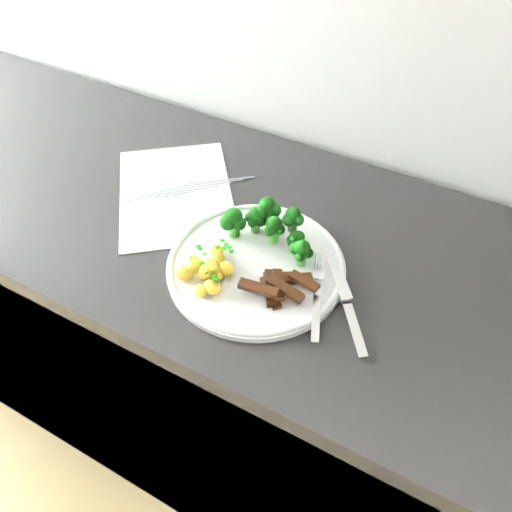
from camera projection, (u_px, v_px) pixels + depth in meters
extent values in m
cube|color=black|center=(284.00, 374.00, 1.20)|extent=(2.32, 0.58, 0.87)
cube|color=#393431|center=(224.00, 485.00, 1.05)|extent=(2.32, 0.02, 0.83)
cube|color=white|center=(175.00, 193.00, 0.99)|extent=(0.35, 0.37, 0.00)
cube|color=slate|center=(219.00, 180.00, 1.01)|extent=(0.11, 0.09, 0.00)
cube|color=slate|center=(209.00, 183.00, 1.00)|extent=(0.11, 0.09, 0.00)
cube|color=slate|center=(198.00, 186.00, 1.00)|extent=(0.11, 0.08, 0.00)
cube|color=slate|center=(187.00, 189.00, 0.99)|extent=(0.10, 0.08, 0.00)
cube|color=slate|center=(176.00, 192.00, 0.98)|extent=(0.10, 0.08, 0.00)
cube|color=slate|center=(165.00, 195.00, 0.98)|extent=(0.09, 0.07, 0.00)
cube|color=slate|center=(154.00, 198.00, 0.97)|extent=(0.09, 0.07, 0.00)
cylinder|color=white|center=(256.00, 266.00, 0.85)|extent=(0.30, 0.30, 0.01)
torus|color=white|center=(256.00, 264.00, 0.84)|extent=(0.29, 0.29, 0.01)
cylinder|color=#2B6D21|center=(274.00, 235.00, 0.86)|extent=(0.02, 0.02, 0.02)
sphere|color=black|center=(280.00, 230.00, 0.84)|extent=(0.02, 0.02, 0.02)
sphere|color=black|center=(273.00, 224.00, 0.85)|extent=(0.02, 0.02, 0.02)
sphere|color=black|center=(270.00, 231.00, 0.84)|extent=(0.02, 0.02, 0.02)
sphere|color=black|center=(274.00, 224.00, 0.84)|extent=(0.03, 0.03, 0.03)
cylinder|color=#2B6D21|center=(295.00, 247.00, 0.86)|extent=(0.01, 0.01, 0.02)
sphere|color=black|center=(301.00, 242.00, 0.84)|extent=(0.02, 0.02, 0.02)
sphere|color=black|center=(299.00, 237.00, 0.85)|extent=(0.02, 0.02, 0.02)
sphere|color=black|center=(291.00, 240.00, 0.85)|extent=(0.01, 0.01, 0.01)
sphere|color=black|center=(292.00, 243.00, 0.84)|extent=(0.02, 0.02, 0.02)
sphere|color=black|center=(296.00, 237.00, 0.84)|extent=(0.02, 0.02, 0.02)
cylinder|color=#2B6D21|center=(255.00, 226.00, 0.89)|extent=(0.02, 0.02, 0.02)
sphere|color=black|center=(260.00, 221.00, 0.87)|extent=(0.02, 0.02, 0.02)
sphere|color=black|center=(259.00, 215.00, 0.88)|extent=(0.02, 0.02, 0.02)
sphere|color=black|center=(250.00, 217.00, 0.88)|extent=(0.02, 0.02, 0.02)
sphere|color=black|center=(253.00, 222.00, 0.87)|extent=(0.02, 0.02, 0.02)
sphere|color=black|center=(255.00, 215.00, 0.87)|extent=(0.03, 0.03, 0.03)
cylinder|color=#2B6D21|center=(292.00, 225.00, 0.88)|extent=(0.02, 0.02, 0.02)
sphere|color=black|center=(298.00, 220.00, 0.86)|extent=(0.02, 0.02, 0.02)
sphere|color=black|center=(292.00, 214.00, 0.87)|extent=(0.02, 0.02, 0.02)
sphere|color=black|center=(288.00, 220.00, 0.86)|extent=(0.02, 0.02, 0.02)
sphere|color=black|center=(293.00, 214.00, 0.86)|extent=(0.03, 0.03, 0.03)
cylinder|color=#2B6D21|center=(267.00, 217.00, 0.89)|extent=(0.02, 0.02, 0.03)
sphere|color=black|center=(274.00, 210.00, 0.87)|extent=(0.03, 0.03, 0.03)
sphere|color=black|center=(268.00, 204.00, 0.88)|extent=(0.02, 0.02, 0.02)
sphere|color=black|center=(262.00, 212.00, 0.87)|extent=(0.02, 0.02, 0.02)
sphere|color=black|center=(267.00, 205.00, 0.87)|extent=(0.03, 0.03, 0.03)
cylinder|color=#2B6D21|center=(301.00, 259.00, 0.84)|extent=(0.02, 0.02, 0.02)
sphere|color=black|center=(308.00, 253.00, 0.82)|extent=(0.02, 0.02, 0.02)
sphere|color=black|center=(305.00, 248.00, 0.83)|extent=(0.02, 0.02, 0.02)
sphere|color=black|center=(297.00, 248.00, 0.83)|extent=(0.02, 0.02, 0.02)
sphere|color=black|center=(300.00, 256.00, 0.82)|extent=(0.02, 0.02, 0.02)
sphere|color=black|center=(302.00, 248.00, 0.82)|extent=(0.03, 0.03, 0.03)
cylinder|color=#2B6D21|center=(234.00, 229.00, 0.88)|extent=(0.02, 0.02, 0.03)
sphere|color=black|center=(239.00, 223.00, 0.86)|extent=(0.02, 0.02, 0.02)
sphere|color=black|center=(233.00, 216.00, 0.88)|extent=(0.02, 0.02, 0.02)
sphere|color=black|center=(228.00, 223.00, 0.86)|extent=(0.03, 0.03, 0.03)
sphere|color=black|center=(234.00, 216.00, 0.86)|extent=(0.03, 0.03, 0.03)
ellipsoid|color=gold|center=(209.00, 270.00, 0.82)|extent=(0.03, 0.03, 0.02)
ellipsoid|color=gold|center=(216.00, 276.00, 0.81)|extent=(0.02, 0.02, 0.02)
ellipsoid|color=gold|center=(212.00, 287.00, 0.79)|extent=(0.03, 0.02, 0.03)
ellipsoid|color=gold|center=(185.00, 273.00, 0.82)|extent=(0.03, 0.02, 0.03)
ellipsoid|color=gold|center=(226.00, 269.00, 0.82)|extent=(0.03, 0.03, 0.02)
ellipsoid|color=gold|center=(204.00, 272.00, 0.82)|extent=(0.03, 0.03, 0.02)
ellipsoid|color=gold|center=(210.00, 266.00, 0.83)|extent=(0.03, 0.03, 0.03)
ellipsoid|color=gold|center=(208.00, 267.00, 0.82)|extent=(0.03, 0.03, 0.02)
ellipsoid|color=gold|center=(217.00, 250.00, 0.85)|extent=(0.02, 0.02, 0.02)
ellipsoid|color=gold|center=(208.00, 265.00, 0.81)|extent=(0.03, 0.02, 0.02)
ellipsoid|color=gold|center=(211.00, 267.00, 0.80)|extent=(0.03, 0.03, 0.03)
ellipsoid|color=gold|center=(205.00, 272.00, 0.80)|extent=(0.02, 0.02, 0.02)
ellipsoid|color=gold|center=(201.00, 291.00, 0.79)|extent=(0.02, 0.02, 0.02)
ellipsoid|color=gold|center=(217.00, 259.00, 0.84)|extent=(0.03, 0.03, 0.02)
ellipsoid|color=gold|center=(195.00, 262.00, 0.83)|extent=(0.02, 0.02, 0.02)
ellipsoid|color=gold|center=(194.00, 266.00, 0.81)|extent=(0.03, 0.02, 0.02)
cube|color=#0A7005|center=(231.00, 251.00, 0.82)|extent=(0.01, 0.01, 0.00)
cube|color=#0A7005|center=(203.00, 263.00, 0.80)|extent=(0.01, 0.01, 0.00)
cube|color=#0A7005|center=(229.00, 247.00, 0.82)|extent=(0.01, 0.01, 0.00)
cube|color=#0A7005|center=(218.00, 247.00, 0.83)|extent=(0.01, 0.01, 0.00)
cube|color=#0A7005|center=(222.00, 241.00, 0.83)|extent=(0.01, 0.01, 0.00)
cube|color=#0A7005|center=(206.00, 272.00, 0.79)|extent=(0.01, 0.01, 0.00)
cube|color=#0A7005|center=(216.00, 279.00, 0.78)|extent=(0.01, 0.01, 0.00)
cube|color=#0A7005|center=(199.00, 246.00, 0.82)|extent=(0.01, 0.01, 0.00)
cube|color=#0A7005|center=(225.00, 248.00, 0.82)|extent=(0.01, 0.01, 0.00)
cube|color=#0A7005|center=(214.00, 276.00, 0.79)|extent=(0.01, 0.01, 0.00)
cube|color=#0A7005|center=(205.00, 254.00, 0.82)|extent=(0.01, 0.01, 0.00)
cube|color=#0A7005|center=(200.00, 249.00, 0.83)|extent=(0.01, 0.01, 0.00)
cube|color=#0A7005|center=(226.00, 244.00, 0.83)|extent=(0.01, 0.01, 0.00)
cube|color=#0A7005|center=(192.00, 259.00, 0.81)|extent=(0.01, 0.01, 0.00)
cube|color=black|center=(281.00, 277.00, 0.82)|extent=(0.06, 0.04, 0.01)
cube|color=black|center=(294.00, 279.00, 0.81)|extent=(0.06, 0.05, 0.01)
cube|color=black|center=(271.00, 293.00, 0.80)|extent=(0.06, 0.05, 0.01)
cube|color=black|center=(282.00, 287.00, 0.80)|extent=(0.05, 0.02, 0.01)
cube|color=black|center=(270.00, 288.00, 0.80)|extent=(0.05, 0.07, 0.02)
cube|color=black|center=(304.00, 281.00, 0.80)|extent=(0.05, 0.02, 0.01)
cube|color=black|center=(285.00, 289.00, 0.79)|extent=(0.07, 0.03, 0.02)
cube|color=black|center=(278.00, 285.00, 0.80)|extent=(0.05, 0.06, 0.01)
cube|color=black|center=(258.00, 288.00, 0.79)|extent=(0.07, 0.03, 0.01)
cube|color=silver|center=(316.00, 312.00, 0.77)|extent=(0.05, 0.11, 0.02)
cube|color=silver|center=(319.00, 274.00, 0.81)|extent=(0.03, 0.03, 0.01)
cylinder|color=silver|center=(323.00, 263.00, 0.83)|extent=(0.02, 0.04, 0.00)
cylinder|color=silver|center=(321.00, 262.00, 0.83)|extent=(0.02, 0.04, 0.00)
cylinder|color=silver|center=(318.00, 262.00, 0.83)|extent=(0.02, 0.04, 0.00)
cylinder|color=silver|center=(315.00, 262.00, 0.83)|extent=(0.02, 0.04, 0.00)
cube|color=silver|center=(337.00, 271.00, 0.83)|extent=(0.09, 0.11, 0.01)
cube|color=silver|center=(353.00, 327.00, 0.76)|extent=(0.07, 0.09, 0.02)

